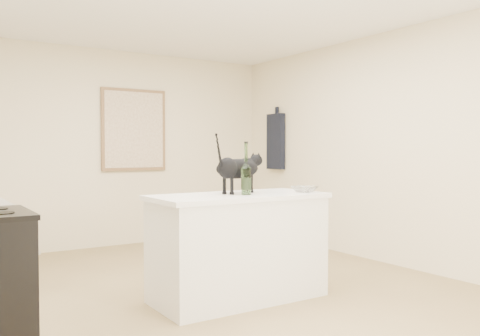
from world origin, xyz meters
name	(u,v)px	position (x,y,z in m)	size (l,w,h in m)	color
floor	(216,295)	(0.00, 0.00, 0.00)	(5.50, 5.50, 0.00)	#91784D
wall_back	(112,148)	(0.00, 2.75, 1.30)	(4.50, 4.50, 0.00)	beige
wall_right	(391,148)	(2.25, 0.00, 1.30)	(5.50, 5.50, 0.00)	beige
island_base	(238,249)	(0.10, -0.20, 0.43)	(1.44, 0.67, 0.86)	white
island_top	(238,196)	(0.10, -0.20, 0.88)	(1.50, 0.70, 0.04)	white
artwork_frame	(134,130)	(0.30, 2.72, 1.55)	(0.90, 0.03, 1.10)	brown
artwork_canvas	(135,130)	(0.30, 2.70, 1.55)	(0.82, 0.00, 1.02)	beige
hanging_garment	(276,142)	(2.19, 2.05, 1.40)	(0.08, 0.34, 0.80)	black
black_cat	(237,171)	(0.14, -0.13, 1.09)	(0.55, 0.16, 0.38)	black
wine_bottle	(246,171)	(0.12, -0.28, 1.10)	(0.08, 0.08, 0.39)	#2E5D25
glass_bowl	(305,189)	(0.69, -0.37, 0.93)	(0.22, 0.22, 0.05)	silver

